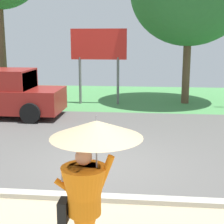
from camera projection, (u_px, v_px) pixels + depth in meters
The scene contains 3 objects.
ground_plane at pixel (114, 133), 11.45m from camera, with size 40.00×22.00×0.20m.
monk_pedestrian at pixel (88, 187), 4.43m from camera, with size 1.18×1.18×2.13m.
roadside_billboard at pixel (99, 50), 15.79m from camera, with size 2.60×0.12×3.50m.
Camera 1 is at (1.07, -8.04, 3.07)m, focal length 54.79 mm.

